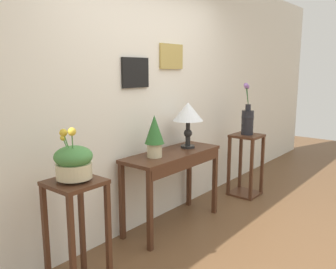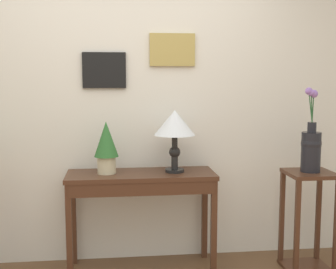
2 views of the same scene
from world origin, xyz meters
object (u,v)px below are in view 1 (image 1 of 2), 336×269
(table_lamp, at_px, (188,114))
(planter_bowl_wide_left, at_px, (73,162))
(flower_vase_tall_right, at_px, (247,119))
(potted_plant_on_console, at_px, (154,134))
(pedestal_stand_right, at_px, (246,165))
(pedestal_stand_left, at_px, (77,237))
(console_table, at_px, (174,164))

(table_lamp, bearing_deg, planter_bowl_wide_left, -174.04)
(planter_bowl_wide_left, relative_size, flower_vase_tall_right, 0.60)
(table_lamp, bearing_deg, flower_vase_tall_right, -9.45)
(potted_plant_on_console, height_order, pedestal_stand_right, potted_plant_on_console)
(pedestal_stand_left, bearing_deg, potted_plant_on_console, 9.34)
(console_table, height_order, pedestal_stand_right, pedestal_stand_right)
(planter_bowl_wide_left, bearing_deg, pedestal_stand_right, -0.23)
(pedestal_stand_left, distance_m, pedestal_stand_right, 2.65)
(pedestal_stand_left, height_order, planter_bowl_wide_left, planter_bowl_wide_left)
(pedestal_stand_right, bearing_deg, table_lamp, 170.46)
(console_table, relative_size, planter_bowl_wide_left, 2.94)
(potted_plant_on_console, distance_m, pedestal_stand_left, 1.22)
(potted_plant_on_console, height_order, planter_bowl_wide_left, planter_bowl_wide_left)
(console_table, bearing_deg, table_lamp, 5.05)
(flower_vase_tall_right, bearing_deg, pedestal_stand_left, 179.79)
(potted_plant_on_console, height_order, flower_vase_tall_right, flower_vase_tall_right)
(table_lamp, height_order, pedestal_stand_left, table_lamp)
(pedestal_stand_left, xyz_separation_m, pedestal_stand_right, (2.65, -0.01, -0.03))
(console_table, xyz_separation_m, pedestal_stand_right, (1.32, -0.15, -0.28))
(pedestal_stand_left, relative_size, flower_vase_tall_right, 1.31)
(planter_bowl_wide_left, bearing_deg, table_lamp, 5.96)
(potted_plant_on_console, distance_m, pedestal_stand_right, 1.72)
(table_lamp, relative_size, planter_bowl_wide_left, 1.24)
(pedestal_stand_left, distance_m, planter_bowl_wide_left, 0.57)
(potted_plant_on_console, xyz_separation_m, flower_vase_tall_right, (1.59, -0.18, -0.01))
(pedestal_stand_right, bearing_deg, potted_plant_on_console, 173.38)
(pedestal_stand_right, bearing_deg, flower_vase_tall_right, 86.30)
(table_lamp, distance_m, flower_vase_tall_right, 1.08)
(pedestal_stand_left, bearing_deg, table_lamp, 5.94)
(console_table, xyz_separation_m, potted_plant_on_console, (-0.27, 0.03, 0.35))
(console_table, bearing_deg, potted_plant_on_console, 173.36)
(console_table, xyz_separation_m, flower_vase_tall_right, (1.32, -0.15, 0.34))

